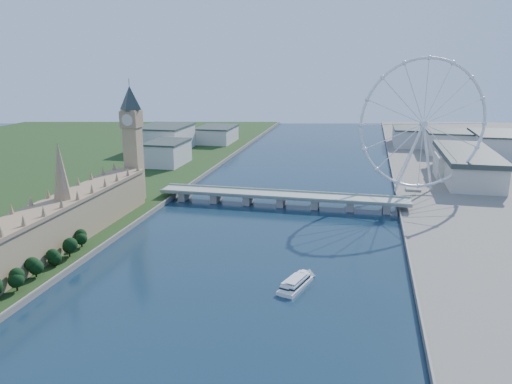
% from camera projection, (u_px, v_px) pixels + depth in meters
% --- Properties ---
extents(parliament_range, '(24.00, 200.00, 70.00)m').
position_uv_depth(parliament_range, '(65.00, 220.00, 340.42)').
color(parliament_range, tan).
rests_on(parliament_range, ground).
extents(big_ben, '(20.02, 20.02, 110.00)m').
position_uv_depth(big_ben, '(132.00, 129.00, 429.92)').
color(big_ben, tan).
rests_on(big_ben, ground).
extents(westminster_bridge, '(220.00, 22.00, 9.50)m').
position_uv_depth(westminster_bridge, '(282.00, 198.00, 439.52)').
color(westminster_bridge, gray).
rests_on(westminster_bridge, ground).
extents(london_eye, '(113.60, 39.12, 124.30)m').
position_uv_depth(london_eye, '(423.00, 124.00, 450.85)').
color(london_eye, silver).
rests_on(london_eye, ground).
extents(county_hall, '(54.00, 144.00, 35.00)m').
position_uv_depth(county_hall, '(465.00, 181.00, 527.51)').
color(county_hall, beige).
rests_on(county_hall, ground).
extents(city_skyline, '(505.00, 280.00, 32.00)m').
position_uv_depth(city_skyline, '(342.00, 141.00, 674.10)').
color(city_skyline, beige).
rests_on(city_skyline, ground).
extents(tour_boat_near, '(17.02, 32.61, 7.01)m').
position_uv_depth(tour_boat_near, '(297.00, 288.00, 280.99)').
color(tour_boat_near, white).
rests_on(tour_boat_near, ground).
extents(tour_boat_far, '(16.03, 28.78, 6.17)m').
position_uv_depth(tour_boat_far, '(292.00, 288.00, 280.73)').
color(tour_boat_far, white).
rests_on(tour_boat_far, ground).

